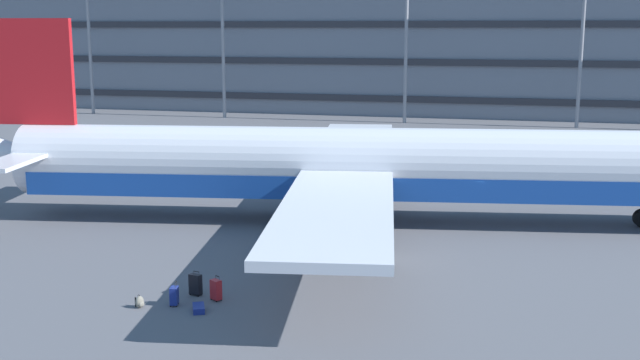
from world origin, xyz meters
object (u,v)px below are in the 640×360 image
Objects in this scene: suitcase_laid_flat at (216,290)px; suitcase_small at (195,284)px; suitcase_red at (174,296)px; suitcase_large at (199,308)px; airliner at (360,167)px; backpack_upright at (140,302)px.

suitcase_laid_flat is 1.00× the size of suitcase_small.
suitcase_laid_flat is at bearing 34.27° from suitcase_red.
suitcase_large is 1.14m from suitcase_red.
airliner is 45.96× the size of suitcase_small.
suitcase_small is (-3.66, -12.43, -2.38)m from airliner.
suitcase_small is at bearing 116.37° from suitcase_large.
suitcase_small is (-0.75, 1.51, 0.32)m from suitcase_large.
suitcase_large is at bearing -63.63° from suitcase_small.
airliner is 87.06× the size of backpack_upright.
suitcase_small is at bearing 75.07° from suitcase_red.
backpack_upright is (-2.14, -0.17, 0.10)m from suitcase_large.
suitcase_red is at bearing -145.73° from suitcase_laid_flat.
suitcase_large is 1.71m from suitcase_small.
suitcase_laid_flat is (-2.74, -12.75, -2.40)m from airliner.
suitcase_laid_flat reaches higher than backpack_upright.
airliner is 48.10× the size of suitcase_large.
suitcase_red is 1.21m from suitcase_small.
suitcase_laid_flat is at bearing -19.33° from suitcase_small.
suitcase_small is at bearing -106.43° from airliner.
backpack_upright is at bearing -109.71° from airliner.
suitcase_red is 1.20m from backpack_upright.
suitcase_red reaches higher than backpack_upright.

